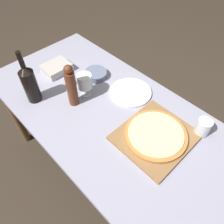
{
  "coord_description": "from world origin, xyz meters",
  "views": [
    {
      "loc": [
        -0.55,
        -0.61,
        1.7
      ],
      "look_at": [
        -0.02,
        -0.06,
        0.81
      ],
      "focal_mm": 35.0,
      "sensor_mm": 36.0,
      "label": 1
    }
  ],
  "objects": [
    {
      "name": "wine_bottle",
      "position": [
        -0.25,
        0.38,
        0.88
      ],
      "size": [
        0.08,
        0.08,
        0.33
      ],
      "color": "black",
      "rests_on": "dining_table"
    },
    {
      "name": "pizza",
      "position": [
        0.05,
        -0.3,
        0.78
      ],
      "size": [
        0.32,
        0.32,
        0.02
      ],
      "color": "#BC7A3D",
      "rests_on": "cutting_board"
    },
    {
      "name": "wine_glass",
      "position": [
        -0.0,
        0.2,
        0.85
      ],
      "size": [
        0.09,
        0.09,
        0.15
      ],
      "color": "silver",
      "rests_on": "dining_table"
    },
    {
      "name": "food_container",
      "position": [
        -0.0,
        0.51,
        0.77
      ],
      "size": [
        0.18,
        0.15,
        0.05
      ],
      "color": "#BCB7AD",
      "rests_on": "dining_table"
    },
    {
      "name": "dinner_plate",
      "position": [
        0.2,
        0.01,
        0.75
      ],
      "size": [
        0.26,
        0.26,
        0.01
      ],
      "color": "silver",
      "rests_on": "dining_table"
    },
    {
      "name": "cutting_board",
      "position": [
        0.05,
        -0.3,
        0.76
      ],
      "size": [
        0.38,
        0.34,
        0.02
      ],
      "color": "olive",
      "rests_on": "dining_table"
    },
    {
      "name": "pepper_mill",
      "position": [
        -0.1,
        0.19,
        0.88
      ],
      "size": [
        0.06,
        0.06,
        0.27
      ],
      "color": "#5B2D19",
      "rests_on": "dining_table"
    },
    {
      "name": "small_bowl",
      "position": [
        0.15,
        0.28,
        0.77
      ],
      "size": [
        0.15,
        0.15,
        0.04
      ],
      "color": "slate",
      "rests_on": "dining_table"
    },
    {
      "name": "ground_plane",
      "position": [
        0.0,
        0.0,
        0.0
      ],
      "size": [
        12.0,
        12.0,
        0.0
      ],
      "primitive_type": "plane",
      "color": "#382D23"
    },
    {
      "name": "drinking_tumbler",
      "position": [
        0.25,
        -0.45,
        0.8
      ],
      "size": [
        0.07,
        0.07,
        0.1
      ],
      "color": "silver",
      "rests_on": "dining_table"
    },
    {
      "name": "dining_table",
      "position": [
        0.0,
        0.0,
        0.65
      ],
      "size": [
        0.8,
        1.61,
        0.75
      ],
      "color": "#9393A8",
      "rests_on": "ground_plane"
    }
  ]
}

